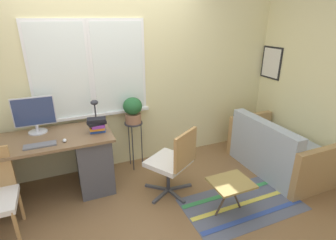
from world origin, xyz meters
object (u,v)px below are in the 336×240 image
Objects in this scene: monitor at (35,115)px; couch_loveseat at (276,152)px; mouse at (65,140)px; desk_lamp at (95,109)px; book_stack at (97,125)px; potted_plant at (133,109)px; folding_stool at (231,184)px; plant_stand at (134,129)px; keyboard at (40,145)px; office_chair_swivel at (173,161)px.

couch_loveseat is at bearing -15.43° from monitor.
monitor is 6.61× the size of mouse.
book_stack is (-0.02, -0.18, -0.14)m from desk_lamp.
monitor reaches higher than desk_lamp.
folding_stool is at bearing -62.93° from potted_plant.
couch_loveseat is at bearing -24.98° from plant_stand.
folding_stool is (0.69, -1.36, -0.52)m from potted_plant.
couch_loveseat is 3.79× the size of potted_plant.
book_stack is at bearing 138.84° from folding_stool.
keyboard is 0.47× the size of plant_stand.
monitor is 0.66× the size of plant_stand.
mouse is at bearing -54.44° from monitor.
office_chair_swivel is 1.25× the size of plant_stand.
book_stack is (0.38, 0.13, 0.08)m from mouse.
potted_plant is 1.61m from folding_stool.
keyboard is 0.38× the size of office_chair_swivel.
office_chair_swivel is (1.42, -0.38, -0.32)m from keyboard.
mouse is at bearing -49.92° from office_chair_swivel.
keyboard reaches higher than couch_loveseat.
plant_stand is (0.53, 0.29, -0.26)m from book_stack.
monitor reaches higher than potted_plant.
mouse is (0.25, 0.00, 0.01)m from keyboard.
plant_stand is (1.19, 0.02, -0.39)m from monitor.
desk_lamp is at bearing 72.43° from couch_loveseat.
desk_lamp is 1.84m from folding_stool.
keyboard is 0.75m from desk_lamp.
couch_loveseat is (2.75, -0.44, -0.50)m from mouse.
couch_loveseat is 2.05m from plant_stand.
book_stack reaches higher than office_chair_swivel.
mouse is (0.28, -0.40, -0.21)m from monitor.
desk_lamp is at bearing -167.54° from plant_stand.
office_chair_swivel is 1.59m from couch_loveseat.
book_stack reaches higher than keyboard.
couch_loveseat is (1.58, -0.06, -0.18)m from office_chair_swivel.
potted_plant is at bearing 28.86° from book_stack.
keyboard is at bearing -160.06° from potted_plant.
desk_lamp is 0.53m from potted_plant.
mouse reaches higher than keyboard.
keyboard is 0.24× the size of couch_loveseat.
potted_plant is (-0.25, 0.80, 0.43)m from office_chair_swivel.
mouse is at bearing -161.69° from book_stack.
monitor is 0.34× the size of couch_loveseat.
book_stack is (0.67, -0.27, -0.13)m from monitor.
mouse reaches higher than folding_stool.
couch_loveseat is at bearing -9.08° from mouse.
office_chair_swivel is (0.76, -0.68, -0.54)m from desk_lamp.
plant_stand is at bearing 24.62° from mouse.
folding_stool is (0.44, -0.56, -0.09)m from office_chair_swivel.
plant_stand is (-1.84, 0.86, 0.32)m from couch_loveseat.
book_stack reaches higher than mouse.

